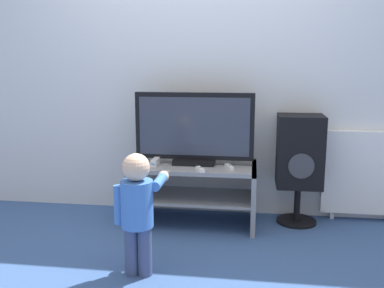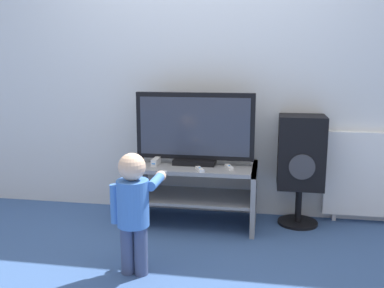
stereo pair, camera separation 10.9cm
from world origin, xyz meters
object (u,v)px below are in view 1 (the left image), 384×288
Objects in this scene: speaker_tower at (300,154)px; radiator at (363,173)px; television at (194,129)px; child at (138,204)px; game_console at (155,162)px; remote_primary at (229,167)px; remote_secondary at (200,169)px.

radiator is (0.53, 0.14, -0.17)m from speaker_tower.
radiator is at bearing 10.10° from television.
television is at bearing -172.84° from speaker_tower.
game_console is at bearing 95.57° from child.
television is at bearing 16.69° from game_console.
speaker_tower is at bearing 9.73° from game_console.
game_console is 0.58m from remote_primary.
remote_primary is at bearing -158.88° from speaker_tower.
speaker_tower is at bearing 21.12° from remote_primary.
remote_primary is 0.59m from speaker_tower.
remote_secondary is 1.36m from radiator.
speaker_tower is (0.83, 0.10, -0.19)m from television.
remote_secondary is 0.15× the size of speaker_tower.
remote_primary is at bearing -162.04° from radiator.
radiator is at bearing 36.36° from child.
child is (-0.50, -0.81, -0.05)m from remote_primary.
television reaches higher than child.
remote_primary is at bearing -20.40° from television.
child is at bearing -135.65° from speaker_tower.
speaker_tower reaches higher than radiator.
game_console is 0.20× the size of child.
speaker_tower is (1.04, 1.02, 0.12)m from child.
child is 1.03× the size of radiator.
speaker_tower is (1.12, 0.19, 0.06)m from game_console.
remote_primary is 0.18× the size of child.
game_console is at bearing 161.40° from remote_secondary.
game_console is at bearing -163.31° from television.
remote_secondary is at bearing -152.86° from remote_primary.
television is 0.35m from remote_secondary.
speaker_tower is (0.54, 0.21, 0.07)m from remote_primary.
radiator is at bearing 19.54° from remote_secondary.
speaker_tower reaches higher than remote_secondary.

